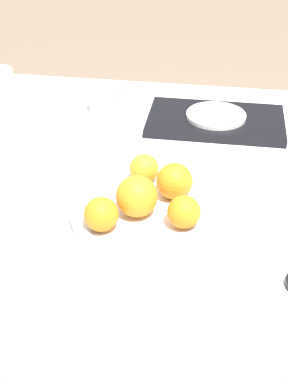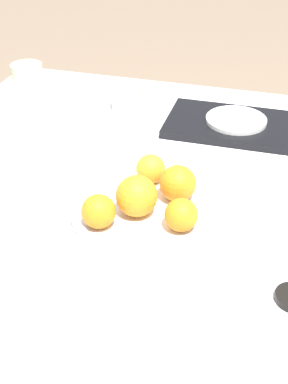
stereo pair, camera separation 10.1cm
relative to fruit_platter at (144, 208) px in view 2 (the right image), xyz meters
name	(u,v)px [view 2 (the right image)]	position (x,y,z in m)	size (l,w,h in m)	color
table	(215,295)	(0.13, 0.20, -0.38)	(1.44, 0.91, 0.74)	white
fruit_platter	(144,208)	(0.00, 0.00, 0.00)	(0.29, 0.29, 0.02)	silver
orange_0	(137,196)	(-0.01, -0.03, 0.04)	(0.08, 0.08, 0.08)	orange
orange_1	(151,169)	(-0.01, 0.09, 0.03)	(0.06, 0.06, 0.06)	orange
orange_2	(178,183)	(0.06, 0.04, 0.04)	(0.07, 0.07, 0.07)	orange
orange_3	(99,211)	(-0.06, -0.08, 0.04)	(0.06, 0.06, 0.06)	orange
orange_4	(181,215)	(0.08, -0.05, 0.03)	(0.06, 0.06, 0.06)	orange
serving_tray	(236,125)	(0.12, 0.41, 0.00)	(0.34, 0.20, 0.02)	black
side_plate	(236,120)	(0.12, 0.41, 0.01)	(0.15, 0.15, 0.01)	silver
cup_0	(27,76)	(-0.50, 0.51, 0.02)	(0.09, 0.09, 0.07)	#B7CC9E
cup_1	(128,99)	(-0.17, 0.44, 0.02)	(0.09, 0.09, 0.06)	#B7CC9E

